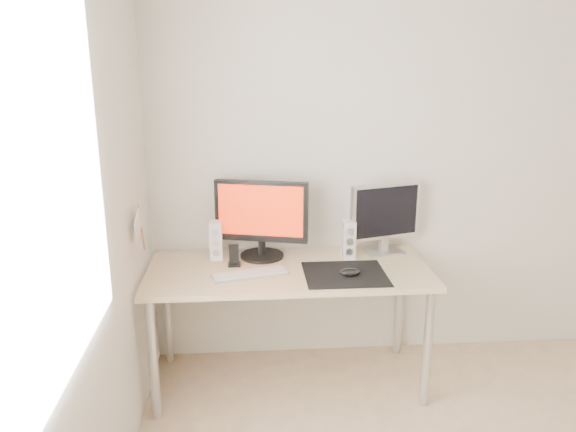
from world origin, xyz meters
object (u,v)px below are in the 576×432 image
keyboard (250,274)px  phone_dock (234,259)px  second_monitor (385,215)px  speaker_right (349,239)px  mouse (350,272)px  speaker_left (216,240)px  main_monitor (261,217)px  desk (289,281)px

keyboard → phone_dock: 0.18m
second_monitor → speaker_right: size_ratio=1.93×
second_monitor → keyboard: second_monitor is taller
mouse → speaker_left: size_ratio=0.50×
keyboard → main_monitor: bearing=75.4°
second_monitor → keyboard: (-0.82, -0.30, -0.23)m
mouse → second_monitor: size_ratio=0.26×
mouse → desk: mouse is taller
speaker_left → keyboard: bearing=-54.7°
main_monitor → phone_dock: 0.30m
second_monitor → keyboard: 0.90m
desk → main_monitor: bearing=127.8°
speaker_left → phone_dock: bearing=-49.3°
desk → keyboard: (-0.22, -0.09, 0.09)m
desk → main_monitor: (-0.15, 0.19, 0.33)m
mouse → main_monitor: size_ratio=0.21×
speaker_right → phone_dock: bearing=-173.4°
phone_dock → speaker_left: bearing=130.7°
mouse → desk: size_ratio=0.07×
mouse → phone_dock: bearing=161.6°
mouse → keyboard: 0.55m
second_monitor → speaker_right: 0.27m
main_monitor → phone_dock: bearing=-142.6°
phone_dock → mouse: bearing=-18.4°
mouse → speaker_left: speaker_left is taller
phone_dock → second_monitor: bearing=9.3°
desk → phone_dock: (-0.31, 0.06, 0.12)m
mouse → second_monitor: bearing=52.6°
desk → speaker_left: size_ratio=6.98×
speaker_right → keyboard: bearing=-158.4°
mouse → speaker_left: 0.81m
mouse → main_monitor: (-0.47, 0.33, 0.23)m
desk → second_monitor: bearing=19.4°
main_monitor → speaker_right: size_ratio=2.38×
mouse → keyboard: mouse is taller
desk → phone_dock: bearing=168.4°
desk → second_monitor: size_ratio=3.61×
speaker_right → desk: bearing=-159.0°
desk → main_monitor: 0.41m
desk → second_monitor: 0.71m
mouse → speaker_left: bearing=155.7°
second_monitor → desk: bearing=-160.6°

